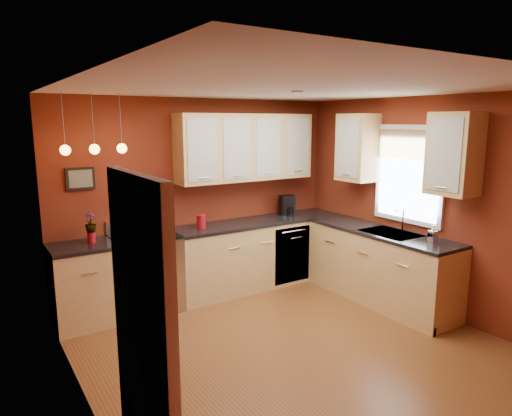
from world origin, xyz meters
TOP-DOWN VIEW (x-y plane):
  - floor at (0.00, 0.00)m, footprint 4.20×4.20m
  - ceiling at (0.00, 0.00)m, footprint 4.00×4.20m
  - wall_back at (0.00, 2.10)m, footprint 4.00×0.02m
  - wall_left at (-2.00, 0.00)m, footprint 0.02×4.20m
  - wall_right at (2.00, 0.00)m, footprint 0.02×4.20m
  - base_cabinets_back_left at (-1.65, 1.80)m, footprint 0.70×0.60m
  - base_cabinets_back_right at (0.73, 1.80)m, footprint 2.54×0.60m
  - base_cabinets_right at (1.70, 0.45)m, footprint 0.60×2.10m
  - counter_back_left at (-1.65, 1.80)m, footprint 0.70×0.62m
  - counter_back_right at (0.73, 1.80)m, footprint 2.54×0.62m
  - counter_right at (1.70, 0.45)m, footprint 0.62×2.10m
  - gas_range at (-0.92, 1.80)m, footprint 0.76×0.64m
  - dishwasher_front at (1.10, 1.51)m, footprint 0.60×0.02m
  - sink at (1.70, 0.30)m, footprint 0.50×0.70m
  - window at (1.97, 0.30)m, footprint 0.06×1.02m
  - door_left_wall at (-1.97, -1.20)m, footprint 0.12×0.82m
  - upper_cabinets_back at (0.60, 1.93)m, footprint 2.00×0.35m
  - upper_cabinets_right at (1.82, 0.32)m, footprint 0.35×1.95m
  - wall_picture at (-1.55, 2.08)m, footprint 0.32×0.03m
  - pendant_lights at (-1.45, 1.75)m, footprint 0.71×0.11m
  - red_canister at (-0.18, 1.77)m, footprint 0.12×0.12m
  - red_vase at (-1.53, 1.83)m, footprint 0.09×0.09m
  - flowers at (-1.53, 1.83)m, footprint 0.16×0.16m
  - coffee_maker at (1.28, 1.87)m, footprint 0.24×0.23m
  - soap_pump at (1.77, -0.25)m, footprint 0.10×0.10m
  - dish_towel at (-0.93, 1.47)m, footprint 0.20×0.01m

SIDE VIEW (x-z plane):
  - floor at x=0.00m, z-range 0.00..0.00m
  - base_cabinets_back_left at x=-1.65m, z-range 0.00..0.90m
  - base_cabinets_back_right at x=0.73m, z-range 0.00..0.90m
  - base_cabinets_right at x=1.70m, z-range 0.00..0.90m
  - dishwasher_front at x=1.10m, z-range 0.05..0.85m
  - gas_range at x=-0.92m, z-range -0.07..1.04m
  - dish_towel at x=-0.93m, z-range 0.39..0.65m
  - sink at x=1.70m, z-range 0.75..1.08m
  - counter_back_left at x=-1.65m, z-range 0.90..0.94m
  - counter_back_right at x=0.73m, z-range 0.90..0.94m
  - counter_right at x=1.70m, z-range 0.90..0.94m
  - red_vase at x=-1.53m, z-range 0.94..1.08m
  - door_left_wall at x=-1.97m, z-range 0.00..2.05m
  - red_canister at x=-0.18m, z-range 0.94..1.12m
  - soap_pump at x=1.77m, z-range 0.94..1.13m
  - coffee_maker at x=1.28m, z-range 0.93..1.22m
  - flowers at x=-1.53m, z-range 1.06..1.29m
  - wall_back at x=0.00m, z-range 0.00..2.60m
  - wall_left at x=-2.00m, z-range 0.00..2.60m
  - wall_right at x=2.00m, z-range 0.00..2.60m
  - wall_picture at x=-1.55m, z-range 1.52..1.78m
  - window at x=1.97m, z-range 1.08..2.30m
  - upper_cabinets_back at x=0.60m, z-range 1.50..2.40m
  - upper_cabinets_right at x=1.82m, z-range 1.50..2.40m
  - pendant_lights at x=-1.45m, z-range 1.68..2.34m
  - ceiling at x=0.00m, z-range 2.59..2.61m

